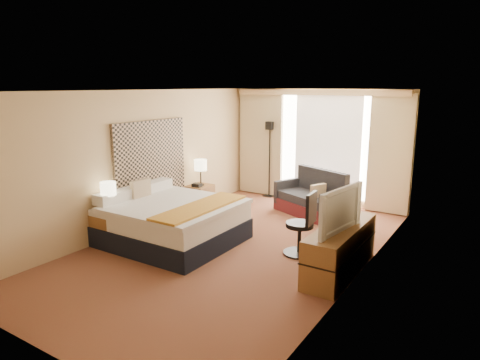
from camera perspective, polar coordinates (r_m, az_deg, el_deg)
The scene contains 21 objects.
floor at distance 7.34m, azimuth -0.64°, elevation -8.91°, with size 4.20×7.00×0.02m, color #5C1A1B.
ceiling at distance 6.83m, azimuth -0.70°, elevation 11.84°, with size 4.20×7.00×0.02m, color silver.
wall_back at distance 10.04m, azimuth 10.37°, elevation 4.42°, with size 4.20×0.02×2.60m, color #D5B482.
wall_front at distance 4.56m, azimuth -25.67°, elevation -6.41°, with size 4.20×0.02×2.60m, color #D5B482.
wall_left at distance 8.29m, azimuth -12.93°, elevation 2.61°, with size 0.02×7.00×2.60m, color #D5B482.
wall_right at distance 6.10m, azimuth 16.07°, elevation -1.06°, with size 0.02×7.00×2.60m, color #D5B482.
headboard at distance 8.40m, azimuth -11.76°, elevation 2.66°, with size 0.06×1.85×1.50m, color black.
nightstand_left at distance 7.68m, azimuth -16.92°, elevation -6.29°, with size 0.45×0.52×0.55m, color olive.
nightstand_right at distance 9.41m, azimuth -5.36°, elevation -2.34°, with size 0.45×0.52×0.55m, color olive.
media_dresser at distance 6.46m, azimuth 13.24°, elevation -8.98°, with size 0.50×1.80×0.70m, color olive.
window at distance 9.92m, azimuth 11.64°, elevation 4.39°, with size 2.30×0.02×2.30m, color white.
curtains at distance 9.92m, azimuth 10.12°, elevation 4.97°, with size 4.12×0.19×2.56m.
bed at distance 7.54m, azimuth -9.05°, elevation -5.45°, with size 2.11×1.93×1.02m.
loveseat at distance 9.20m, azimuth 9.61°, elevation -2.60°, with size 1.69×1.33×0.94m.
floor_lamp at distance 10.35m, azimuth 3.98°, elevation 4.82°, with size 0.23×0.23×1.83m.
desk_chair at distance 6.94m, azimuth 8.40°, elevation -6.24°, with size 0.51×0.51×1.05m.
lamp_left at distance 7.50m, azimuth -17.17°, elevation -1.19°, with size 0.26×0.26×0.55m.
lamp_right at distance 9.22m, azimuth -5.29°, elevation 1.93°, with size 0.27×0.27×0.57m.
tissue_box at distance 7.52m, azimuth -17.08°, elevation -4.02°, with size 0.13×0.13×0.12m, color #99C8ED.
telephone at distance 9.21m, azimuth -5.76°, elevation -0.68°, with size 0.19×0.14×0.07m, color black.
television at distance 6.07m, azimuth 12.43°, elevation -3.73°, with size 1.09×0.14×0.63m, color black.
Camera 1 is at (3.74, -5.71, 2.68)m, focal length 32.00 mm.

